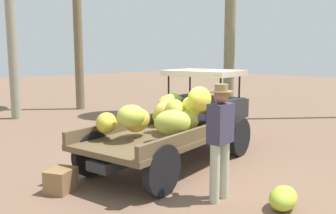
{
  "coord_description": "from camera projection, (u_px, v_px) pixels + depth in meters",
  "views": [
    {
      "loc": [
        -5.07,
        -4.76,
        2.2
      ],
      "look_at": [
        -0.23,
        0.17,
        1.19
      ],
      "focal_mm": 38.81,
      "sensor_mm": 36.0,
      "label": 1
    }
  ],
  "objects": [
    {
      "name": "farmer",
      "position": [
        220.0,
        135.0,
        5.39
      ],
      "size": [
        0.53,
        0.47,
        1.77
      ],
      "rotation": [
        0.0,
        0.0,
        1.65
      ],
      "color": "#B8BA9F",
      "rests_on": "ground"
    },
    {
      "name": "ground_plane",
      "position": [
        182.0,
        166.0,
        7.2
      ],
      "size": [
        60.0,
        60.0,
        0.0
      ],
      "primitive_type": "plane",
      "color": "brown"
    },
    {
      "name": "loose_banana_bunch",
      "position": [
        283.0,
        198.0,
        5.18
      ],
      "size": [
        0.68,
        0.53,
        0.33
      ],
      "primitive_type": "ellipsoid",
      "rotation": [
        0.0,
        0.0,
        0.27
      ],
      "color": "#B0C73B",
      "rests_on": "ground"
    },
    {
      "name": "truck",
      "position": [
        184.0,
        117.0,
        7.43
      ],
      "size": [
        4.62,
        2.33,
        1.85
      ],
      "rotation": [
        0.0,
        0.0,
        0.16
      ],
      "color": "#232627",
      "rests_on": "ground"
    },
    {
      "name": "wooden_crate",
      "position": [
        61.0,
        180.0,
        5.85
      ],
      "size": [
        0.58,
        0.54,
        0.37
      ],
      "primitive_type": "cube",
      "rotation": [
        0.0,
        0.0,
        0.48
      ],
      "color": "olive",
      "rests_on": "ground"
    }
  ]
}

